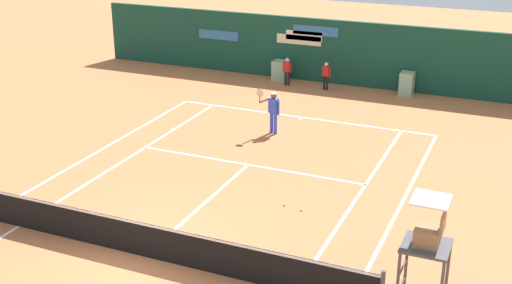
% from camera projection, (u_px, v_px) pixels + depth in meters
% --- Properties ---
extents(ground_plane, '(80.00, 80.00, 0.01)m').
position_uv_depth(ground_plane, '(156.00, 246.00, 17.20)').
color(ground_plane, '#C67042').
extents(tennis_net, '(12.10, 0.10, 1.07)m').
position_uv_depth(tennis_net, '(143.00, 238.00, 16.52)').
color(tennis_net, '#4C4C51').
rests_on(tennis_net, ground_plane).
extents(sponsor_back_wall, '(25.00, 1.02, 2.97)m').
position_uv_depth(sponsor_back_wall, '(341.00, 54.00, 30.73)').
color(sponsor_back_wall, '#144233').
rests_on(sponsor_back_wall, ground_plane).
extents(umpire_chair, '(1.00, 1.00, 2.68)m').
position_uv_depth(umpire_chair, '(427.00, 240.00, 14.01)').
color(umpire_chair, '#47474C').
rests_on(umpire_chair, ground_plane).
extents(player_on_baseline, '(0.76, 0.66, 1.83)m').
position_uv_depth(player_on_baseline, '(273.00, 109.00, 24.65)').
color(player_on_baseline, blue).
rests_on(player_on_baseline, ground_plane).
extents(ball_kid_right_post, '(0.42, 0.21, 1.28)m').
position_uv_depth(ball_kid_right_post, '(326.00, 74.00, 30.07)').
color(ball_kid_right_post, black).
rests_on(ball_kid_right_post, ground_plane).
extents(ball_kid_centre_post, '(0.43, 0.18, 1.30)m').
position_uv_depth(ball_kid_centre_post, '(287.00, 70.00, 30.76)').
color(ball_kid_centre_post, black).
rests_on(ball_kid_centre_post, ground_plane).
extents(tennis_ball_near_service_line, '(0.07, 0.07, 0.07)m').
position_uv_depth(tennis_ball_near_service_line, '(302.00, 210.00, 19.02)').
color(tennis_ball_near_service_line, '#CCE033').
rests_on(tennis_ball_near_service_line, ground_plane).
extents(tennis_ball_mid_court, '(0.07, 0.07, 0.07)m').
position_uv_depth(tennis_ball_mid_court, '(284.00, 205.00, 19.33)').
color(tennis_ball_mid_court, '#CCE033').
rests_on(tennis_ball_mid_court, ground_plane).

